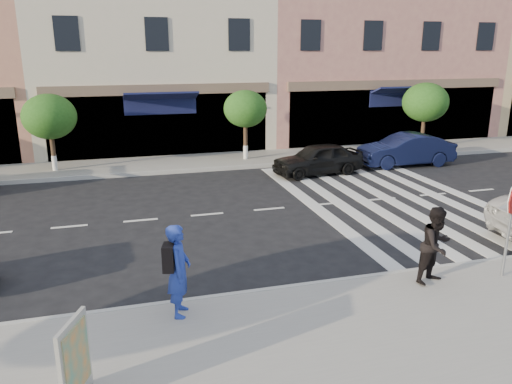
% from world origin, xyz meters
% --- Properties ---
extents(ground, '(120.00, 120.00, 0.00)m').
position_xyz_m(ground, '(0.00, 0.00, 0.00)').
color(ground, black).
rests_on(ground, ground).
extents(sidewalk_near, '(60.00, 4.50, 0.15)m').
position_xyz_m(sidewalk_near, '(0.00, -3.75, 0.07)').
color(sidewalk_near, gray).
rests_on(sidewalk_near, ground).
extents(sidewalk_far, '(60.00, 3.00, 0.15)m').
position_xyz_m(sidewalk_far, '(0.00, 11.00, 0.07)').
color(sidewalk_far, gray).
rests_on(sidewalk_far, ground).
extents(building_centre, '(11.00, 9.00, 11.00)m').
position_xyz_m(building_centre, '(-0.50, 17.00, 5.50)').
color(building_centre, beige).
rests_on(building_centre, ground).
extents(building_east_mid, '(13.00, 9.00, 13.00)m').
position_xyz_m(building_east_mid, '(11.50, 17.00, 6.50)').
color(building_east_mid, tan).
rests_on(building_east_mid, ground).
extents(street_tree_wb, '(2.10, 2.10, 3.06)m').
position_xyz_m(street_tree_wb, '(-5.00, 10.80, 2.31)').
color(street_tree_wb, '#473323').
rests_on(street_tree_wb, sidewalk_far).
extents(street_tree_c, '(1.90, 1.90, 3.04)m').
position_xyz_m(street_tree_c, '(3.00, 10.80, 2.36)').
color(street_tree_c, '#473323').
rests_on(street_tree_c, sidewalk_far).
extents(street_tree_ea, '(2.20, 2.20, 3.19)m').
position_xyz_m(street_tree_ea, '(12.00, 10.80, 2.39)').
color(street_tree_ea, '#473323').
rests_on(street_tree_ea, sidewalk_far).
extents(photographer, '(0.57, 0.73, 1.76)m').
position_xyz_m(photographer, '(-1.59, -2.00, 1.03)').
color(photographer, '#21369B').
rests_on(photographer, sidewalk_near).
extents(walker, '(0.97, 0.87, 1.65)m').
position_xyz_m(walker, '(3.74, -2.12, 0.98)').
color(walker, black).
rests_on(walker, sidewalk_near).
extents(poster_board, '(0.38, 0.78, 1.25)m').
position_xyz_m(poster_board, '(-3.28, -4.00, 0.76)').
color(poster_board, beige).
rests_on(poster_board, sidewalk_near).
extents(car_far_mid, '(3.86, 1.93, 1.26)m').
position_xyz_m(car_far_mid, '(5.24, 7.84, 0.63)').
color(car_far_mid, black).
rests_on(car_far_mid, ground).
extents(car_far_right, '(4.20, 1.55, 1.37)m').
position_xyz_m(car_far_right, '(9.49, 8.27, 0.69)').
color(car_far_right, black).
rests_on(car_far_right, ground).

